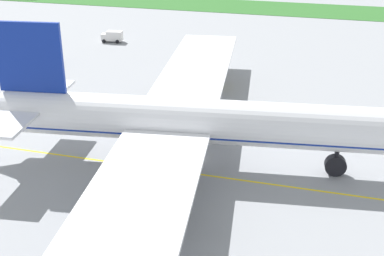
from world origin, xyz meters
The scene contains 8 objects.
ground_plane centered at (0.00, 0.00, 0.00)m, with size 600.00×600.00×0.00m, color gray.
apron_taxi_line centered at (0.00, -3.59, 0.00)m, with size 280.00×0.36×0.01m, color yellow.
grass_median_strip centered at (0.00, 110.48, 0.05)m, with size 320.00×24.00×0.10m, color #2D6628.
airliner_foreground centered at (-0.68, -1.54, 6.27)m, with size 59.10×95.01×18.46m.
ground_crew_marshaller_front centered at (-4.77, 9.12, 1.02)m, with size 0.55×0.40×1.69m.
service_truck_baggage_loader centered at (-36.30, 55.60, 1.49)m, with size 5.40×3.19×2.75m.
service_truck_fuel_bowser centered at (-41.85, 34.22, 1.50)m, with size 5.07×3.62×2.75m.
service_truck_catering_van centered at (-5.32, 30.40, 1.59)m, with size 5.76×3.91×2.97m.
Camera 1 is at (16.96, -59.23, 32.09)m, focal length 47.86 mm.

